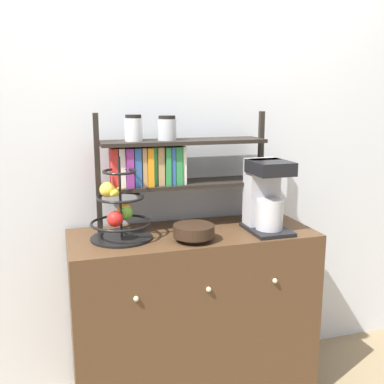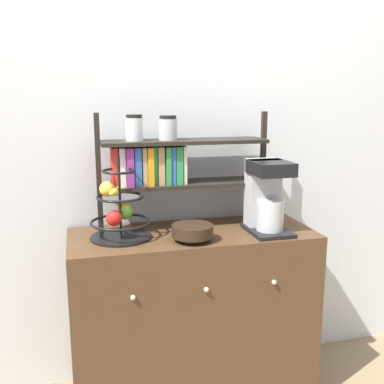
{
  "view_description": "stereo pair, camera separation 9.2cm",
  "coord_description": "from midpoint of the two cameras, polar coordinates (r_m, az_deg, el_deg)",
  "views": [
    {
      "loc": [
        -0.61,
        -1.74,
        1.5
      ],
      "look_at": [
        -0.0,
        0.24,
        1.06
      ],
      "focal_mm": 42.0,
      "sensor_mm": 36.0,
      "label": 1
    },
    {
      "loc": [
        -0.52,
        -1.77,
        1.5
      ],
      "look_at": [
        -0.0,
        0.24,
        1.06
      ],
      "focal_mm": 42.0,
      "sensor_mm": 36.0,
      "label": 2
    }
  ],
  "objects": [
    {
      "name": "sideboard",
      "position": [
        2.33,
        1.26,
        -15.39
      ],
      "size": [
        1.17,
        0.49,
        0.87
      ],
      "color": "#4C331E",
      "rests_on": "ground_plane"
    },
    {
      "name": "fruit_stand",
      "position": [
        2.07,
        -7.92,
        -2.5
      ],
      "size": [
        0.28,
        0.28,
        0.38
      ],
      "color": "black",
      "rests_on": "sideboard"
    },
    {
      "name": "shelf_hutch",
      "position": [
        2.18,
        -2.47,
        3.98
      ],
      "size": [
        0.85,
        0.2,
        0.57
      ],
      "color": "black",
      "rests_on": "sideboard"
    },
    {
      "name": "wall_back",
      "position": [
        2.35,
        -0.51,
        7.0
      ],
      "size": [
        7.0,
        0.05,
        2.6
      ],
      "primitive_type": "cube",
      "color": "silver",
      "rests_on": "ground_plane"
    },
    {
      "name": "coffee_maker",
      "position": [
        2.18,
        10.62,
        -0.44
      ],
      "size": [
        0.18,
        0.26,
        0.35
      ],
      "color": "black",
      "rests_on": "sideboard"
    },
    {
      "name": "wooden_bowl",
      "position": [
        2.03,
        1.37,
        -5.04
      ],
      "size": [
        0.19,
        0.19,
        0.07
      ],
      "color": "black",
      "rests_on": "sideboard"
    }
  ]
}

